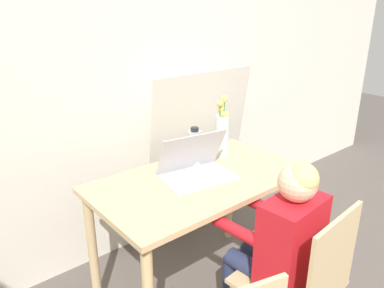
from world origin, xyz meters
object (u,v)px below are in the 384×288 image
Objects in this scene: water_bottle at (195,148)px; laptop at (195,167)px; flower_vase at (222,132)px; chair_occupied at (300,286)px; person_seated at (281,239)px.

laptop is at bearing -128.64° from water_bottle.
flower_vase reaches higher than laptop.
laptop reaches higher than water_bottle.
chair_occupied is at bearing -109.43° from flower_vase.
chair_occupied is at bearing 90.00° from person_seated.
laptop is 0.36m from flower_vase.
water_bottle reaches higher than chair_occupied.
person_seated is 2.76× the size of flower_vase.
water_bottle is (-0.23, -0.02, -0.04)m from flower_vase.
flower_vase is (0.28, 0.81, 0.45)m from chair_occupied.
chair_occupied is 0.77m from laptop.
laptop is (-0.02, 0.56, 0.17)m from person_seated.
laptop is 1.80× the size of water_bottle.
chair_occupied is 2.29× the size of flower_vase.
water_bottle is at bearing -175.46° from flower_vase.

